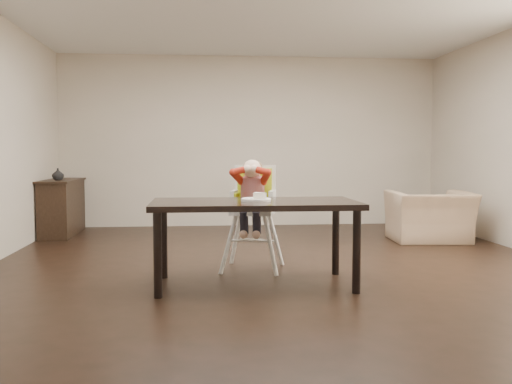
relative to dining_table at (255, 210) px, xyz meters
The scene contains 8 objects.
ground 1.00m from the dining_table, 62.87° to the left, with size 7.00×7.00×0.00m, color black.
room_walls 1.39m from the dining_table, 62.87° to the left, with size 6.02×7.02×2.71m.
dining_table is the anchor object (origin of this frame).
high_chair 0.72m from the dining_table, 85.86° to the left, with size 0.56×0.56×1.10m.
plate 0.11m from the dining_table, 50.76° to the right, with size 0.31×0.31×0.08m.
armchair 3.39m from the dining_table, 41.54° to the left, with size 1.02×0.66×0.89m, color tan.
sideboard 4.16m from the dining_table, 126.08° to the left, with size 0.44×1.26×0.79m.
vase 4.00m from the dining_table, 127.69° to the left, with size 0.16×0.17×0.16m, color #99999E.
Camera 1 is at (-0.80, -5.62, 1.18)m, focal length 40.00 mm.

